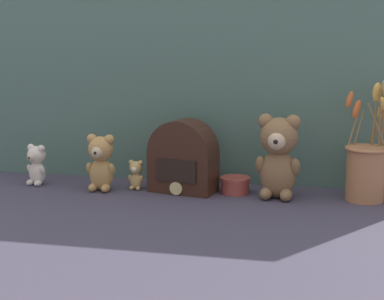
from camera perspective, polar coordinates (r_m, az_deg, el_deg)
The scene contains 9 objects.
ground_plane at distance 1.78m, azimuth -0.13°, elevation -4.28°, with size 4.00×4.00×0.00m, color #3D3847.
backdrop_wall at distance 1.89m, azimuth 0.93°, elevation 8.28°, with size 1.55×0.02×0.76m.
teddy_bear_large at distance 1.73m, azimuth 8.37°, elevation -0.46°, with size 0.13×0.13×0.25m.
teddy_bear_medium at distance 1.82m, azimuth -8.83°, elevation -1.09°, with size 0.09×0.09×0.18m.
teddy_bear_small at distance 1.94m, azimuth -14.85°, elevation -1.31°, with size 0.07×0.07×0.13m.
teddy_bear_tiny at distance 1.83m, azimuth -5.46°, elevation -2.35°, with size 0.05×0.05×0.09m.
flower_vase at distance 1.76m, azimuth 16.60°, elevation -1.31°, with size 0.16×0.17×0.35m.
vintage_radio at distance 1.79m, azimuth -0.86°, elevation -0.96°, with size 0.21×0.14×0.22m.
decorative_tin_tall at distance 1.79m, azimuth 4.20°, elevation -3.40°, with size 0.09×0.09×0.05m.
Camera 1 is at (0.36, -1.68, 0.46)m, focal length 55.00 mm.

